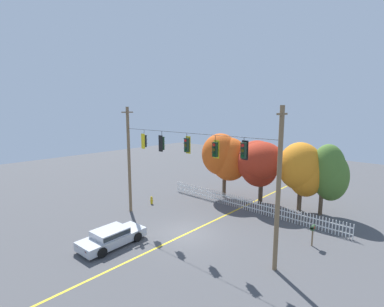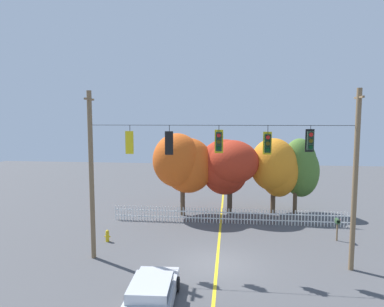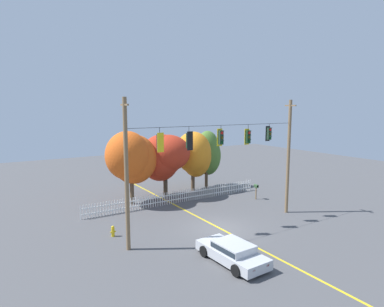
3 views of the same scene
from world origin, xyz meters
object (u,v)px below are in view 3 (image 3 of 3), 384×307
(traffic_signal_westbound_side, at_px, (269,134))
(autumn_maple_near_fence, at_px, (131,158))
(traffic_signal_southbound_primary, at_px, (160,142))
(fire_hydrant, at_px, (113,231))
(traffic_signal_northbound_primary, at_px, (189,141))
(autumn_oak_far_east, at_px, (195,154))
(traffic_signal_northbound_secondary, at_px, (248,137))
(autumn_maple_mid, at_px, (164,157))
(autumn_maple_far_west, at_px, (208,154))
(traffic_signal_eastbound_side, at_px, (221,137))
(roadside_mailbox, at_px, (256,187))
(parked_car, at_px, (232,252))

(traffic_signal_westbound_side, relative_size, autumn_maple_near_fence, 0.20)
(traffic_signal_southbound_primary, xyz_separation_m, fire_hydrant, (-2.31, 2.49, -6.03))
(traffic_signal_southbound_primary, relative_size, fire_hydrant, 2.04)
(traffic_signal_northbound_primary, height_order, autumn_oak_far_east, traffic_signal_northbound_primary)
(autumn_maple_near_fence, bearing_deg, autumn_oak_far_east, 9.85)
(autumn_oak_far_east, xyz_separation_m, fire_hydrant, (-11.19, -7.64, -3.43))
(traffic_signal_westbound_side, height_order, fire_hydrant, traffic_signal_westbound_side)
(traffic_signal_northbound_secondary, height_order, fire_hydrant, traffic_signal_northbound_secondary)
(autumn_maple_mid, xyz_separation_m, autumn_maple_far_west, (5.84, 1.20, -0.29))
(traffic_signal_northbound_primary, xyz_separation_m, traffic_signal_eastbound_side, (2.55, 0.02, 0.09))
(traffic_signal_eastbound_side, height_order, traffic_signal_northbound_secondary, same)
(traffic_signal_northbound_primary, bearing_deg, autumn_maple_near_fence, 93.55)
(autumn_oak_far_east, bearing_deg, autumn_maple_near_fence, -170.15)
(roadside_mailbox, bearing_deg, traffic_signal_northbound_secondary, -139.09)
(traffic_signal_eastbound_side, bearing_deg, parked_car, -118.88)
(autumn_maple_far_west, bearing_deg, traffic_signal_westbound_side, -99.18)
(traffic_signal_southbound_primary, relative_size, traffic_signal_eastbound_side, 1.05)
(traffic_signal_northbound_primary, relative_size, autumn_maple_near_fence, 0.23)
(traffic_signal_northbound_secondary, xyz_separation_m, roadside_mailbox, (4.86, 4.21, -5.23))
(traffic_signal_northbound_primary, bearing_deg, traffic_signal_southbound_primary, 180.00)
(parked_car, bearing_deg, traffic_signal_northbound_primary, 90.35)
(autumn_maple_mid, xyz_separation_m, parked_car, (-2.93, -14.01, -3.31))
(autumn_maple_mid, bearing_deg, traffic_signal_westbound_side, -66.40)
(traffic_signal_eastbound_side, xyz_separation_m, parked_car, (-2.53, -4.58, -5.86))
(traffic_signal_northbound_primary, xyz_separation_m, roadside_mailbox, (9.86, 4.23, -5.22))
(fire_hydrant, bearing_deg, traffic_signal_westbound_side, -12.15)
(traffic_signal_southbound_primary, distance_m, autumn_oak_far_east, 13.72)
(traffic_signal_northbound_secondary, relative_size, fire_hydrant, 2.00)
(traffic_signal_northbound_secondary, height_order, parked_car, traffic_signal_northbound_secondary)
(traffic_signal_westbound_side, height_order, autumn_maple_far_west, traffic_signal_westbound_side)
(traffic_signal_southbound_primary, height_order, traffic_signal_northbound_secondary, same)
(traffic_signal_westbound_side, height_order, roadside_mailbox, traffic_signal_westbound_side)
(traffic_signal_southbound_primary, height_order, autumn_oak_far_east, traffic_signal_southbound_primary)
(fire_hydrant, bearing_deg, autumn_maple_near_fence, 58.78)
(traffic_signal_northbound_primary, relative_size, roadside_mailbox, 1.07)
(roadside_mailbox, bearing_deg, autumn_maple_far_west, 99.42)
(parked_car, bearing_deg, traffic_signal_eastbound_side, 61.12)
(traffic_signal_southbound_primary, distance_m, traffic_signal_westbound_side, 9.17)
(autumn_maple_mid, height_order, roadside_mailbox, autumn_maple_mid)
(traffic_signal_southbound_primary, relative_size, traffic_signal_westbound_side, 1.14)
(traffic_signal_northbound_secondary, distance_m, roadside_mailbox, 8.29)
(autumn_maple_near_fence, distance_m, roadside_mailbox, 11.78)
(traffic_signal_northbound_primary, xyz_separation_m, autumn_maple_mid, (2.95, 9.45, -2.47))
(traffic_signal_northbound_primary, xyz_separation_m, traffic_signal_northbound_secondary, (5.00, 0.02, 0.02))
(autumn_maple_far_west, bearing_deg, traffic_signal_northbound_secondary, -109.63)
(traffic_signal_northbound_primary, distance_m, fire_hydrant, 7.86)
(roadside_mailbox, bearing_deg, autumn_maple_near_fence, 156.04)
(traffic_signal_westbound_side, relative_size, roadside_mailbox, 0.93)
(traffic_signal_northbound_secondary, bearing_deg, traffic_signal_southbound_primary, -179.85)
(autumn_maple_near_fence, xyz_separation_m, autumn_maple_mid, (3.50, 0.60, -0.27))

